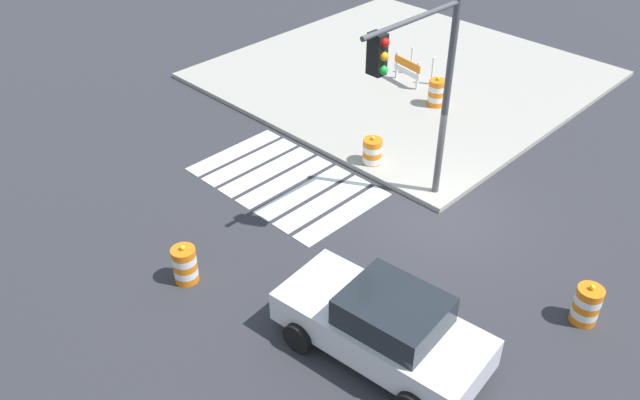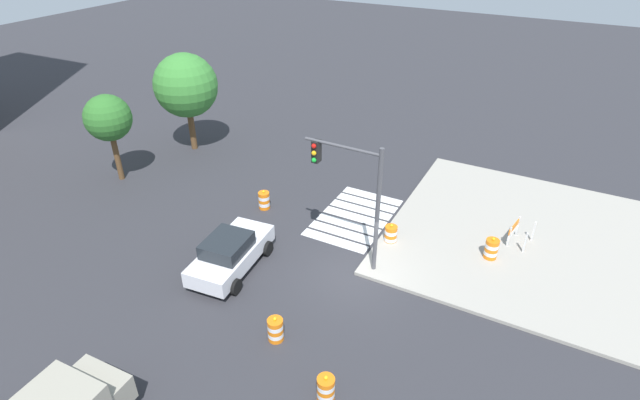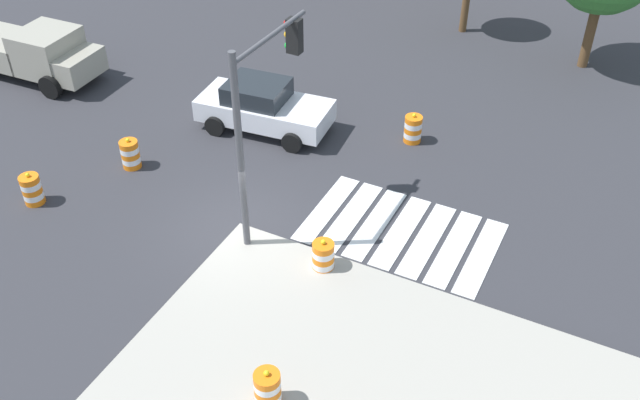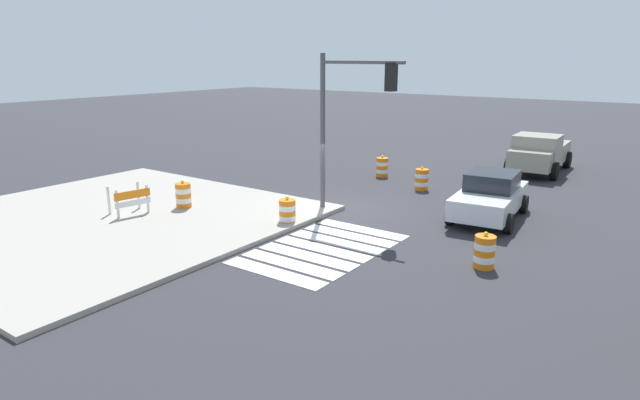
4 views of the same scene
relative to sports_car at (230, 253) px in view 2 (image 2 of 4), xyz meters
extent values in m
plane|color=#2D2D33|center=(2.01, -4.74, -0.81)|extent=(120.00, 120.00, 0.00)
cube|color=#9E998E|center=(8.01, -10.74, -0.74)|extent=(12.00, 12.00, 0.15)
cube|color=silver|center=(3.76, -2.94, -0.80)|extent=(0.60, 3.20, 0.02)
cube|color=silver|center=(4.51, -2.94, -0.80)|extent=(0.60, 3.20, 0.02)
cube|color=silver|center=(5.26, -2.94, -0.80)|extent=(0.60, 3.20, 0.02)
cube|color=silver|center=(6.01, -2.94, -0.80)|extent=(0.60, 3.20, 0.02)
cube|color=silver|center=(6.76, -2.94, -0.80)|extent=(0.60, 3.20, 0.02)
cube|color=silver|center=(7.51, -2.94, -0.80)|extent=(0.60, 3.20, 0.02)
cube|color=silver|center=(8.26, -2.94, -0.80)|extent=(0.60, 3.20, 0.02)
cube|color=silver|center=(0.06, 0.01, -0.13)|extent=(4.46, 2.25, 0.70)
cube|color=#1E2328|center=(-0.19, -0.02, 0.52)|extent=(2.05, 1.78, 0.60)
cylinder|color=black|center=(1.31, 1.08, -0.48)|extent=(0.68, 0.30, 0.66)
cylinder|color=black|center=(1.50, -0.81, -0.48)|extent=(0.68, 0.30, 0.66)
cylinder|color=black|center=(-1.38, 0.82, -0.48)|extent=(0.68, 0.30, 0.66)
cylinder|color=black|center=(-1.19, -1.07, -0.48)|extent=(0.68, 0.30, 0.66)
cube|color=gray|center=(-7.41, -0.59, 0.06)|extent=(1.47, 1.95, 0.90)
cylinder|color=black|center=(-7.74, 0.42, -0.39)|extent=(0.85, 0.33, 0.84)
cylinder|color=orange|center=(-2.47, -3.75, -0.72)|extent=(0.56, 0.56, 0.18)
cylinder|color=white|center=(-2.47, -3.75, -0.54)|extent=(0.56, 0.56, 0.18)
cylinder|color=orange|center=(-2.47, -3.75, -0.36)|extent=(0.56, 0.56, 0.18)
cylinder|color=white|center=(-2.47, -3.75, -0.18)|extent=(0.56, 0.56, 0.18)
cylinder|color=orange|center=(-2.47, -3.75, 0.00)|extent=(0.56, 0.56, 0.18)
sphere|color=yellow|center=(-2.47, -3.75, 0.15)|extent=(0.12, 0.12, 0.12)
cylinder|color=orange|center=(-3.82, -6.42, -0.72)|extent=(0.56, 0.56, 0.18)
cylinder|color=white|center=(-3.82, -6.42, -0.54)|extent=(0.56, 0.56, 0.18)
cylinder|color=orange|center=(-3.82, -6.42, -0.36)|extent=(0.56, 0.56, 0.18)
cylinder|color=white|center=(-3.82, -6.42, -0.18)|extent=(0.56, 0.56, 0.18)
cylinder|color=orange|center=(-3.82, -6.42, 0.00)|extent=(0.56, 0.56, 0.18)
sphere|color=yellow|center=(-3.82, -6.42, 0.15)|extent=(0.12, 0.12, 0.12)
cylinder|color=orange|center=(4.65, 1.44, -0.72)|extent=(0.56, 0.56, 0.18)
cylinder|color=white|center=(4.65, 1.44, -0.54)|extent=(0.56, 0.56, 0.18)
cylinder|color=orange|center=(4.65, 1.44, -0.36)|extent=(0.56, 0.56, 0.18)
cylinder|color=white|center=(4.65, 1.44, -0.18)|extent=(0.56, 0.56, 0.18)
cylinder|color=orange|center=(4.65, 1.44, 0.00)|extent=(0.56, 0.56, 0.18)
sphere|color=yellow|center=(4.65, 1.44, 0.15)|extent=(0.12, 0.12, 0.12)
cylinder|color=orange|center=(4.80, -5.24, -0.72)|extent=(0.56, 0.56, 0.18)
cylinder|color=white|center=(4.80, -5.24, -0.54)|extent=(0.56, 0.56, 0.18)
cylinder|color=orange|center=(4.80, -5.24, -0.36)|extent=(0.56, 0.56, 0.18)
cylinder|color=white|center=(4.80, -5.24, -0.18)|extent=(0.56, 0.56, 0.18)
cylinder|color=orange|center=(4.80, -5.24, 0.00)|extent=(0.56, 0.56, 0.18)
sphere|color=yellow|center=(4.80, -5.24, 0.15)|extent=(0.12, 0.12, 0.12)
cylinder|color=orange|center=(5.64, -9.47, -0.57)|extent=(0.56, 0.56, 0.18)
cylinder|color=white|center=(5.64, -9.47, -0.39)|extent=(0.56, 0.56, 0.18)
cylinder|color=orange|center=(5.64, -9.47, -0.21)|extent=(0.56, 0.56, 0.18)
cylinder|color=white|center=(5.64, -9.47, -0.03)|extent=(0.56, 0.56, 0.18)
cylinder|color=orange|center=(5.64, -9.47, 0.15)|extent=(0.56, 0.56, 0.18)
sphere|color=yellow|center=(5.64, -9.47, 0.30)|extent=(0.12, 0.12, 0.12)
cube|color=silver|center=(6.83, -9.99, -0.16)|extent=(0.08, 0.08, 1.00)
cube|color=silver|center=(6.70, -10.68, -0.16)|extent=(0.08, 0.08, 1.00)
cube|color=silver|center=(7.91, -10.19, -0.16)|extent=(0.08, 0.08, 1.00)
cube|color=silver|center=(7.78, -10.88, -0.16)|extent=(0.08, 0.08, 1.00)
cube|color=orange|center=(7.37, -10.07, 0.09)|extent=(1.29, 0.28, 0.28)
cube|color=white|center=(7.37, -10.07, -0.21)|extent=(1.29, 0.28, 0.20)
cylinder|color=#4C4C51|center=(2.61, -5.34, 2.09)|extent=(0.18, 0.18, 5.50)
cylinder|color=#4C4C51|center=(2.65, -3.74, 4.54)|extent=(0.19, 3.20, 0.12)
cube|color=black|center=(2.67, -2.62, 4.09)|extent=(0.37, 0.29, 0.90)
sphere|color=red|center=(2.48, -2.61, 4.39)|extent=(0.20, 0.20, 0.20)
sphere|color=#F2A514|center=(2.48, -2.61, 4.09)|extent=(0.20, 0.20, 0.20)
sphere|color=green|center=(2.48, -2.61, 3.79)|extent=(0.20, 0.20, 0.20)
cylinder|color=brown|center=(3.52, 10.21, 0.56)|extent=(0.30, 0.30, 2.75)
sphere|color=#2D6B28|center=(3.52, 10.21, 2.79)|extent=(2.45, 2.45, 2.45)
cylinder|color=brown|center=(8.55, 9.26, 0.55)|extent=(0.37, 0.37, 2.73)
sphere|color=#387F33|center=(8.55, 9.26, 3.23)|extent=(3.74, 3.74, 3.74)
camera|label=1|loc=(-5.50, 7.39, 9.52)|focal=37.02mm
camera|label=2|loc=(-12.64, -10.89, 12.37)|focal=27.60mm
camera|label=3|loc=(10.71, -17.15, 11.77)|focal=40.12mm
camera|label=4|loc=(18.34, 5.77, 4.72)|focal=30.29mm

